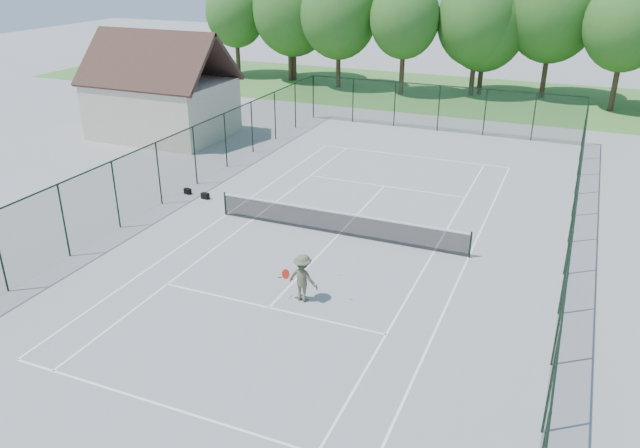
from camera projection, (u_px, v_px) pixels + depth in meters
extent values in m
plane|color=gray|center=(338.00, 235.00, 26.37)|extent=(140.00, 140.00, 0.00)
cube|color=#477F34|center=(470.00, 95.00, 51.64)|extent=(80.00, 16.00, 0.01)
cube|color=white|center=(413.00, 156.00, 36.38)|extent=(10.97, 0.08, 0.01)
cube|color=white|center=(173.00, 409.00, 16.36)|extent=(10.97, 0.08, 0.01)
cube|color=white|center=(384.00, 186.00, 31.76)|extent=(8.23, 0.08, 0.01)
cube|color=white|center=(269.00, 308.00, 20.98)|extent=(8.23, 0.08, 0.01)
cube|color=white|center=(469.00, 257.00, 24.41)|extent=(0.08, 23.77, 0.01)
cube|color=white|center=(226.00, 215.00, 28.33)|extent=(0.08, 23.77, 0.01)
cube|color=white|center=(434.00, 251.00, 24.90)|extent=(0.08, 23.77, 0.01)
cube|color=white|center=(253.00, 219.00, 27.84)|extent=(0.08, 23.77, 0.01)
cube|color=white|center=(338.00, 234.00, 26.37)|extent=(0.08, 12.80, 0.01)
cylinder|color=black|center=(225.00, 204.00, 28.11)|extent=(0.08, 0.08, 1.10)
cylinder|color=black|center=(470.00, 245.00, 24.18)|extent=(0.08, 0.08, 1.10)
cube|color=black|center=(339.00, 224.00, 26.17)|extent=(11.00, 0.02, 0.96)
cube|color=white|center=(339.00, 213.00, 25.97)|extent=(11.00, 0.05, 0.07)
cube|color=#193723|center=(439.00, 108.00, 40.93)|extent=(18.00, 0.02, 3.00)
cube|color=#193723|center=(570.00, 238.00, 22.55)|extent=(0.02, 36.00, 3.00)
cube|color=#193723|center=(159.00, 174.00, 28.98)|extent=(0.02, 36.00, 3.00)
cube|color=black|center=(440.00, 85.00, 40.33)|extent=(18.00, 0.05, 0.05)
cube|color=black|center=(577.00, 199.00, 21.95)|extent=(0.05, 36.00, 0.05)
cube|color=black|center=(155.00, 143.00, 28.37)|extent=(0.05, 36.00, 0.05)
cube|color=beige|center=(163.00, 109.00, 39.80)|extent=(8.00, 6.00, 3.50)
cube|color=#422B23|center=(172.00, 53.00, 39.76)|extent=(8.60, 3.27, 3.27)
cube|color=#422B23|center=(142.00, 60.00, 37.23)|extent=(8.60, 3.27, 3.27)
cylinder|color=#453221|center=(290.00, 57.00, 56.69)|extent=(0.40, 0.40, 4.20)
ellipsoid|color=#356D25|center=(289.00, 12.00, 55.12)|extent=(6.40, 6.40, 7.40)
cylinder|color=#453221|center=(473.00, 70.00, 50.80)|extent=(0.40, 0.40, 4.20)
ellipsoid|color=#356D25|center=(478.00, 19.00, 49.23)|extent=(6.40, 6.40, 7.40)
cube|color=black|center=(188.00, 191.00, 30.71)|extent=(0.38, 0.28, 0.28)
cube|color=black|center=(205.00, 196.00, 30.11)|extent=(0.40, 0.27, 0.29)
imported|color=#52573D|center=(303.00, 278.00, 21.11)|extent=(1.19, 0.78, 1.72)
sphere|color=#CAD42C|center=(339.00, 275.00, 20.97)|extent=(0.07, 0.07, 0.07)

